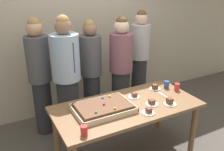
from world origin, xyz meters
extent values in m
cube|color=#B2A893|center=(0.00, 1.60, 1.50)|extent=(8.00, 0.12, 3.00)
cube|color=brown|center=(0.00, 0.00, 0.74)|extent=(1.75, 0.83, 0.04)
cylinder|color=brown|center=(0.80, -0.34, 0.36)|extent=(0.07, 0.07, 0.72)
cylinder|color=brown|center=(-0.80, 0.34, 0.36)|extent=(0.07, 0.07, 0.72)
cylinder|color=brown|center=(0.80, 0.34, 0.36)|extent=(0.07, 0.07, 0.72)
cube|color=beige|center=(-0.31, 0.02, 0.76)|extent=(0.66, 0.46, 0.01)
cube|color=beige|center=(-0.31, -0.21, 0.79)|extent=(0.66, 0.01, 0.05)
cube|color=beige|center=(-0.31, 0.24, 0.79)|extent=(0.66, 0.01, 0.05)
cube|color=beige|center=(-0.64, 0.02, 0.79)|extent=(0.01, 0.46, 0.05)
cube|color=beige|center=(0.02, 0.02, 0.79)|extent=(0.01, 0.46, 0.05)
cube|color=brown|center=(-0.31, 0.02, 0.80)|extent=(0.59, 0.39, 0.07)
sphere|color=#2D84E0|center=(-0.25, 0.15, 0.84)|extent=(0.03, 0.03, 0.03)
sphere|color=yellow|center=(-0.24, -0.14, 0.84)|extent=(0.03, 0.03, 0.03)
sphere|color=green|center=(-0.46, -0.12, 0.84)|extent=(0.03, 0.03, 0.03)
sphere|color=yellow|center=(-0.16, 0.14, 0.84)|extent=(0.03, 0.03, 0.03)
sphere|color=red|center=(-0.31, 0.00, 0.84)|extent=(0.03, 0.03, 0.03)
cylinder|color=white|center=(0.11, -0.27, 0.76)|extent=(0.15, 0.15, 0.01)
cube|color=brown|center=(0.12, -0.27, 0.79)|extent=(0.06, 0.06, 0.06)
cylinder|color=white|center=(0.18, 0.13, 0.76)|extent=(0.15, 0.15, 0.01)
cube|color=brown|center=(0.19, 0.13, 0.79)|extent=(0.06, 0.06, 0.05)
cylinder|color=white|center=(0.46, -0.22, 0.76)|extent=(0.15, 0.15, 0.01)
cube|color=brown|center=(0.46, -0.22, 0.80)|extent=(0.06, 0.07, 0.07)
cylinder|color=white|center=(0.57, 0.21, 0.76)|extent=(0.15, 0.15, 0.01)
cube|color=brown|center=(0.56, 0.20, 0.80)|extent=(0.07, 0.06, 0.06)
cylinder|color=white|center=(0.27, -0.13, 0.76)|extent=(0.15, 0.15, 0.01)
cube|color=brown|center=(0.27, -0.13, 0.79)|extent=(0.06, 0.06, 0.05)
cylinder|color=red|center=(-0.67, -0.32, 0.81)|extent=(0.07, 0.07, 0.10)
cylinder|color=#2D5199|center=(0.73, 0.17, 0.81)|extent=(0.07, 0.07, 0.10)
cylinder|color=red|center=(0.80, 0.04, 0.81)|extent=(0.07, 0.07, 0.10)
cube|color=silver|center=(0.54, 0.00, 0.76)|extent=(0.03, 0.20, 0.01)
cylinder|color=#28282D|center=(-0.03, 1.00, 0.40)|extent=(0.26, 0.26, 0.81)
cylinder|color=#4C4C51|center=(-0.03, 1.00, 1.10)|extent=(0.32, 0.32, 0.60)
sphere|color=#8C664C|center=(-0.03, 1.00, 1.49)|extent=(0.20, 0.20, 0.20)
sphere|color=olive|center=(-0.03, 1.00, 1.55)|extent=(0.16, 0.16, 0.16)
cylinder|color=#28282D|center=(0.38, 0.82, 0.43)|extent=(0.28, 0.28, 0.85)
cylinder|color=#7A4C5B|center=(0.38, 0.82, 1.14)|extent=(0.35, 0.35, 0.57)
sphere|color=beige|center=(0.38, 0.82, 1.52)|extent=(0.22, 0.22, 0.22)
sphere|color=brown|center=(0.38, 0.82, 1.58)|extent=(0.17, 0.17, 0.17)
cylinder|color=#28282D|center=(-0.49, 0.73, 0.46)|extent=(0.29, 0.29, 0.92)
cylinder|color=#93ADCC|center=(-0.49, 0.73, 1.22)|extent=(0.36, 0.36, 0.60)
cube|color=navy|center=(-0.45, 0.56, 1.25)|extent=(0.04, 0.02, 0.39)
sphere|color=#8C664C|center=(-0.49, 0.73, 1.62)|extent=(0.21, 0.21, 0.21)
sphere|color=olive|center=(-0.49, 0.73, 1.67)|extent=(0.17, 0.17, 0.17)
cylinder|color=#28282D|center=(-0.77, 1.07, 0.41)|extent=(0.25, 0.25, 0.82)
cylinder|color=#4C4C51|center=(-0.77, 1.07, 1.14)|extent=(0.32, 0.32, 0.63)
sphere|color=tan|center=(-0.77, 1.07, 1.55)|extent=(0.22, 0.22, 0.22)
sphere|color=olive|center=(-0.77, 1.07, 1.61)|extent=(0.17, 0.17, 0.17)
cylinder|color=#28282D|center=(0.89, 1.06, 0.45)|extent=(0.25, 0.25, 0.91)
cylinder|color=#B2B2B7|center=(0.89, 1.06, 1.19)|extent=(0.32, 0.32, 0.57)
sphere|color=beige|center=(0.89, 1.06, 1.57)|extent=(0.20, 0.20, 0.20)
sphere|color=brown|center=(0.89, 1.06, 1.62)|extent=(0.16, 0.16, 0.16)
camera|label=1|loc=(-1.36, -2.19, 2.17)|focal=39.25mm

